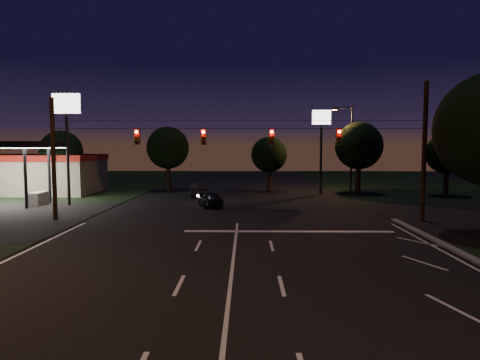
{
  "coord_description": "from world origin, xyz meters",
  "views": [
    {
      "loc": [
        0.55,
        -12.65,
        4.89
      ],
      "look_at": [
        0.21,
        10.94,
        3.0
      ],
      "focal_mm": 32.0,
      "sensor_mm": 36.0,
      "label": 1
    }
  ],
  "objects": [
    {
      "name": "gas_station",
      "position": [
        -21.86,
        30.39,
        2.38
      ],
      "size": [
        14.2,
        16.1,
        5.25
      ],
      "color": "gray",
      "rests_on": "ground"
    },
    {
      "name": "tree_far_a",
      "position": [
        -17.98,
        30.12,
        4.26
      ],
      "size": [
        4.2,
        4.2,
        6.42
      ],
      "color": "black",
      "rests_on": "ground"
    },
    {
      "name": "tree_far_d",
      "position": [
        12.02,
        31.13,
        4.83
      ],
      "size": [
        4.8,
        4.8,
        7.3
      ],
      "color": "black",
      "rests_on": "ground"
    },
    {
      "name": "street_light_right_far",
      "position": [
        11.24,
        32.0,
        5.24
      ],
      "size": [
        2.2,
        0.35,
        9.0
      ],
      "color": "black",
      "rests_on": "ground"
    },
    {
      "name": "ground",
      "position": [
        0.0,
        0.0,
        0.0
      ],
      "size": [
        140.0,
        140.0,
        0.0
      ],
      "primitive_type": "plane",
      "color": "black",
      "rests_on": "ground"
    },
    {
      "name": "pole_sign_left_near",
      "position": [
        -14.0,
        22.0,
        6.98
      ],
      "size": [
        2.2,
        0.3,
        9.1
      ],
      "color": "black",
      "rests_on": "ground"
    },
    {
      "name": "stop_bar",
      "position": [
        3.0,
        11.5,
        0.01
      ],
      "size": [
        12.0,
        0.5,
        0.01
      ],
      "primitive_type": "cube",
      "color": "silver",
      "rests_on": "ground"
    },
    {
      "name": "pole_sign_right",
      "position": [
        8.0,
        30.0,
        6.24
      ],
      "size": [
        1.8,
        0.3,
        8.4
      ],
      "color": "black",
      "rests_on": "ground"
    },
    {
      "name": "tree_far_c",
      "position": [
        3.02,
        33.1,
        3.9
      ],
      "size": [
        3.8,
        3.8,
        5.86
      ],
      "color": "black",
      "rests_on": "ground"
    },
    {
      "name": "tree_far_e",
      "position": [
        20.02,
        29.11,
        4.11
      ],
      "size": [
        4.0,
        4.0,
        6.18
      ],
      "color": "black",
      "rests_on": "ground"
    },
    {
      "name": "tree_far_b",
      "position": [
        -7.98,
        34.13,
        4.61
      ],
      "size": [
        4.6,
        4.6,
        6.98
      ],
      "color": "black",
      "rests_on": "ground"
    },
    {
      "name": "utility_pole_left",
      "position": [
        -12.0,
        15.0,
        0.0
      ],
      "size": [
        0.28,
        0.28,
        8.0
      ],
      "primitive_type": "cylinder",
      "color": "black",
      "rests_on": "ground"
    },
    {
      "name": "signal_span",
      "position": [
        -0.0,
        14.96,
        5.5
      ],
      "size": [
        24.0,
        0.4,
        1.56
      ],
      "color": "black",
      "rests_on": "ground"
    },
    {
      "name": "car_oncoming_a",
      "position": [
        -2.32,
        21.35,
        0.62
      ],
      "size": [
        2.53,
        3.91,
        1.24
      ],
      "primitive_type": "imported",
      "rotation": [
        0.0,
        0.0,
        3.46
      ],
      "color": "black",
      "rests_on": "ground"
    },
    {
      "name": "utility_pole_right",
      "position": [
        12.0,
        15.0,
        0.0
      ],
      "size": [
        0.3,
        0.3,
        9.0
      ],
      "primitive_type": "cylinder",
      "color": "black",
      "rests_on": "ground"
    },
    {
      "name": "car_oncoming_b",
      "position": [
        -4.16,
        28.71,
        0.68
      ],
      "size": [
        2.03,
        4.27,
        1.35
      ],
      "primitive_type": "imported",
      "rotation": [
        0.0,
        0.0,
        3.29
      ],
      "color": "black",
      "rests_on": "ground"
    }
  ]
}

